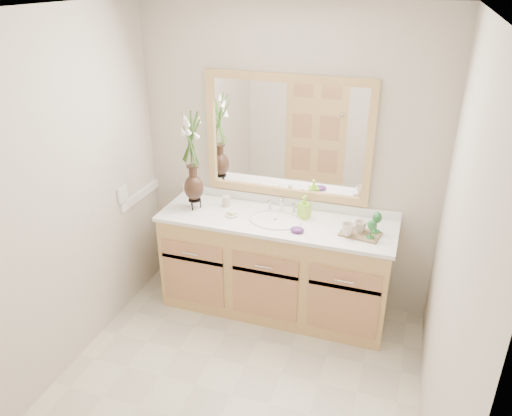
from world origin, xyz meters
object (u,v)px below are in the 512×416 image
(tumbler, at_px, (227,201))
(tray, at_px, (360,234))
(flower_vase, at_px, (192,147))
(soap_bottle, at_px, (304,208))

(tumbler, height_order, tray, tumbler)
(flower_vase, relative_size, tumbler, 8.87)
(soap_bottle, relative_size, tray, 0.58)
(soap_bottle, bearing_deg, tray, 2.34)
(flower_vase, xyz_separation_m, tumbler, (0.23, 0.12, -0.47))
(tumbler, xyz_separation_m, soap_bottle, (0.65, -0.00, 0.04))
(soap_bottle, bearing_deg, flower_vase, -152.34)
(flower_vase, distance_m, soap_bottle, 0.98)
(tumbler, bearing_deg, soap_bottle, -0.22)
(tray, bearing_deg, tumbler, -178.36)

